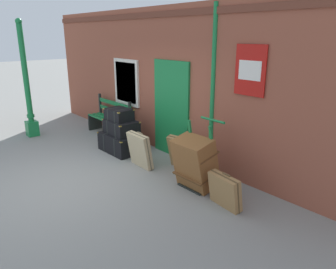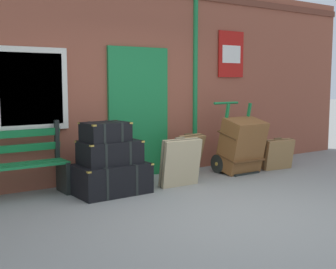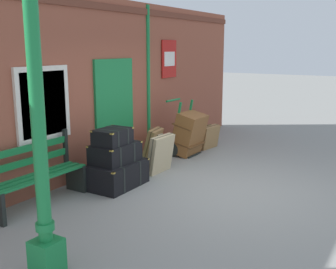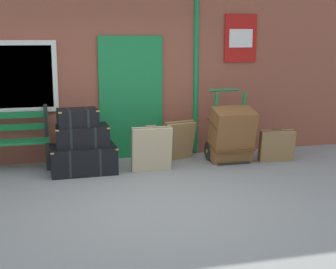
% 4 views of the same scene
% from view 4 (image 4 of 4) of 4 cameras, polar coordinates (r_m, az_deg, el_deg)
% --- Properties ---
extents(ground_plane, '(60.00, 60.00, 0.00)m').
position_cam_4_polar(ground_plane, '(6.43, -1.51, -7.84)').
color(ground_plane, gray).
extents(brick_facade, '(10.40, 0.35, 3.20)m').
position_cam_4_polar(brick_facade, '(8.63, -5.60, 7.94)').
color(brick_facade, brown).
rests_on(brick_facade, ground).
extents(steamer_trunk_base, '(1.02, 0.67, 0.43)m').
position_cam_4_polar(steamer_trunk_base, '(7.83, -9.74, -2.83)').
color(steamer_trunk_base, black).
rests_on(steamer_trunk_base, ground).
extents(steamer_trunk_middle, '(0.82, 0.57, 0.33)m').
position_cam_4_polar(steamer_trunk_middle, '(7.78, -9.84, -0.13)').
color(steamer_trunk_middle, black).
rests_on(steamer_trunk_middle, steamer_trunk_base).
extents(steamer_trunk_top, '(0.63, 0.48, 0.27)m').
position_cam_4_polar(steamer_trunk_top, '(7.72, -10.38, 1.95)').
color(steamer_trunk_top, black).
rests_on(steamer_trunk_top, steamer_trunk_middle).
extents(porters_trolley, '(0.71, 0.59, 1.20)m').
position_cam_4_polar(porters_trolley, '(8.52, 6.87, -1.15)').
color(porters_trolley, black).
rests_on(porters_trolley, ground).
extents(large_brown_trunk, '(0.70, 0.63, 0.96)m').
position_cam_4_polar(large_brown_trunk, '(8.32, 7.34, -0.02)').
color(large_brown_trunk, brown).
rests_on(large_brown_trunk, ground).
extents(suitcase_olive, '(0.64, 0.27, 0.74)m').
position_cam_4_polar(suitcase_olive, '(7.76, -1.91, -1.67)').
color(suitcase_olive, tan).
rests_on(suitcase_olive, ground).
extents(suitcase_oxblood, '(0.61, 0.30, 0.57)m').
position_cam_4_polar(suitcase_oxblood, '(8.58, 12.41, -1.25)').
color(suitcase_oxblood, olive).
rests_on(suitcase_oxblood, ground).
extents(suitcase_brown, '(0.59, 0.42, 0.70)m').
position_cam_4_polar(suitcase_brown, '(8.47, 1.20, -0.66)').
color(suitcase_brown, olive).
rests_on(suitcase_brown, ground).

